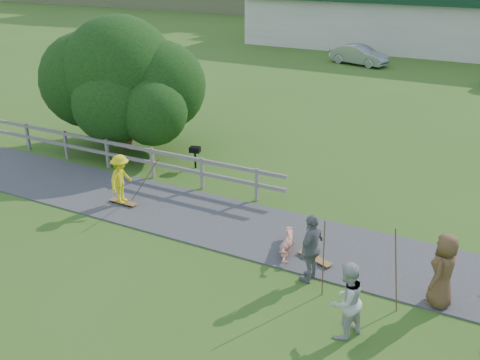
{
  "coord_description": "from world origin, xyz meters",
  "views": [
    {
      "loc": [
        8.58,
        -10.54,
        7.38
      ],
      "look_at": [
        2.08,
        2.0,
        1.23
      ],
      "focal_mm": 40.0,
      "sensor_mm": 36.0,
      "label": 1
    }
  ],
  "objects_px": {
    "spectator_b": "(311,248)",
    "car_silver": "(359,55)",
    "tree": "(123,103)",
    "skater_fallen": "(288,243)",
    "bbq": "(195,157)",
    "skater_rider": "(121,182)",
    "spectator_a": "(346,301)",
    "spectator_c": "(443,271)"
  },
  "relations": [
    {
      "from": "spectator_b",
      "to": "car_silver",
      "type": "distance_m",
      "value": 26.72
    },
    {
      "from": "car_silver",
      "to": "tree",
      "type": "xyz_separation_m",
      "value": [
        -3.71,
        -20.51,
        1.15
      ]
    },
    {
      "from": "spectator_b",
      "to": "skater_fallen",
      "type": "bearing_deg",
      "value": -126.47
    },
    {
      "from": "skater_fallen",
      "to": "bbq",
      "type": "height_order",
      "value": "bbq"
    },
    {
      "from": "skater_rider",
      "to": "skater_fallen",
      "type": "bearing_deg",
      "value": -100.29
    },
    {
      "from": "skater_rider",
      "to": "spectator_b",
      "type": "xyz_separation_m",
      "value": [
        6.62,
        -1.18,
        0.1
      ]
    },
    {
      "from": "spectator_a",
      "to": "bbq",
      "type": "height_order",
      "value": "spectator_a"
    },
    {
      "from": "spectator_b",
      "to": "spectator_c",
      "type": "bearing_deg",
      "value": 104.87
    },
    {
      "from": "skater_rider",
      "to": "spectator_b",
      "type": "distance_m",
      "value": 6.73
    },
    {
      "from": "skater_rider",
      "to": "skater_fallen",
      "type": "xyz_separation_m",
      "value": [
        5.66,
        -0.26,
        -0.5
      ]
    },
    {
      "from": "skater_fallen",
      "to": "car_silver",
      "type": "height_order",
      "value": "car_silver"
    },
    {
      "from": "skater_rider",
      "to": "bbq",
      "type": "height_order",
      "value": "skater_rider"
    },
    {
      "from": "skater_rider",
      "to": "skater_fallen",
      "type": "distance_m",
      "value": 5.69
    },
    {
      "from": "skater_rider",
      "to": "bbq",
      "type": "relative_size",
      "value": 1.93
    },
    {
      "from": "tree",
      "to": "spectator_a",
      "type": "bearing_deg",
      "value": -32.2
    },
    {
      "from": "spectator_a",
      "to": "skater_fallen",
      "type": "bearing_deg",
      "value": -109.97
    },
    {
      "from": "spectator_a",
      "to": "spectator_b",
      "type": "bearing_deg",
      "value": -112.54
    },
    {
      "from": "skater_fallen",
      "to": "spectator_b",
      "type": "bearing_deg",
      "value": -59.22
    },
    {
      "from": "spectator_c",
      "to": "spectator_b",
      "type": "bearing_deg",
      "value": -71.13
    },
    {
      "from": "spectator_a",
      "to": "car_silver",
      "type": "relative_size",
      "value": 0.43
    },
    {
      "from": "car_silver",
      "to": "bbq",
      "type": "distance_m",
      "value": 21.17
    },
    {
      "from": "spectator_b",
      "to": "spectator_c",
      "type": "relative_size",
      "value": 0.99
    },
    {
      "from": "spectator_a",
      "to": "tree",
      "type": "relative_size",
      "value": 0.24
    },
    {
      "from": "skater_fallen",
      "to": "spectator_c",
      "type": "bearing_deg",
      "value": -23.24
    },
    {
      "from": "spectator_b",
      "to": "spectator_c",
      "type": "distance_m",
      "value": 2.94
    },
    {
      "from": "spectator_b",
      "to": "skater_rider",
      "type": "bearing_deg",
      "value": -93.03
    },
    {
      "from": "spectator_b",
      "to": "tree",
      "type": "distance_m",
      "value": 11.36
    },
    {
      "from": "skater_rider",
      "to": "spectator_c",
      "type": "distance_m",
      "value": 9.57
    },
    {
      "from": "bbq",
      "to": "spectator_b",
      "type": "bearing_deg",
      "value": -51.56
    },
    {
      "from": "skater_rider",
      "to": "spectator_b",
      "type": "bearing_deg",
      "value": -107.7
    },
    {
      "from": "tree",
      "to": "bbq",
      "type": "distance_m",
      "value": 3.99
    },
    {
      "from": "skater_fallen",
      "to": "skater_rider",
      "type": "bearing_deg",
      "value": 161.65
    },
    {
      "from": "spectator_c",
      "to": "car_silver",
      "type": "distance_m",
      "value": 27.17
    },
    {
      "from": "spectator_c",
      "to": "tree",
      "type": "relative_size",
      "value": 0.25
    },
    {
      "from": "spectator_b",
      "to": "car_silver",
      "type": "xyz_separation_m",
      "value": [
        -6.2,
        25.99,
        -0.21
      ]
    },
    {
      "from": "spectator_c",
      "to": "tree",
      "type": "xyz_separation_m",
      "value": [
        -12.82,
        5.08,
        0.93
      ]
    },
    {
      "from": "skater_fallen",
      "to": "spectator_a",
      "type": "height_order",
      "value": "spectator_a"
    },
    {
      "from": "spectator_c",
      "to": "car_silver",
      "type": "xyz_separation_m",
      "value": [
        -9.11,
        25.59,
        -0.22
      ]
    },
    {
      "from": "spectator_c",
      "to": "tree",
      "type": "bearing_deg",
      "value": -100.58
    },
    {
      "from": "spectator_c",
      "to": "tree",
      "type": "height_order",
      "value": "tree"
    },
    {
      "from": "skater_fallen",
      "to": "spectator_a",
      "type": "bearing_deg",
      "value": -63.23
    },
    {
      "from": "skater_rider",
      "to": "spectator_c",
      "type": "height_order",
      "value": "spectator_c"
    }
  ]
}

